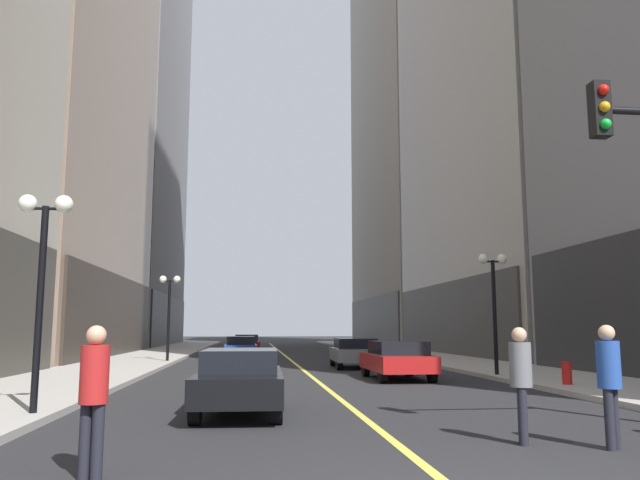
% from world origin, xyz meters
% --- Properties ---
extents(ground_plane, '(200.00, 200.00, 0.00)m').
position_xyz_m(ground_plane, '(0.00, 35.00, 0.00)').
color(ground_plane, '#262628').
extents(sidewalk_left, '(4.50, 78.00, 0.15)m').
position_xyz_m(sidewalk_left, '(-8.25, 35.00, 0.07)').
color(sidewalk_left, '#ADA8A0').
rests_on(sidewalk_left, ground).
extents(sidewalk_right, '(4.50, 78.00, 0.15)m').
position_xyz_m(sidewalk_right, '(8.25, 35.00, 0.07)').
color(sidewalk_right, '#ADA8A0').
rests_on(sidewalk_right, ground).
extents(lane_centre_stripe, '(0.16, 70.00, 0.01)m').
position_xyz_m(lane_centre_stripe, '(0.00, 35.00, 0.00)').
color(lane_centre_stripe, '#E5D64C').
rests_on(lane_centre_stripe, ground).
extents(building_left_far, '(13.45, 26.00, 63.01)m').
position_xyz_m(building_left_far, '(-17.13, 60.00, 31.42)').
color(building_left_far, gray).
rests_on(building_left_far, ground).
extents(building_right_mid, '(14.35, 24.00, 39.50)m').
position_xyz_m(building_right_mid, '(17.57, 34.50, 19.68)').
color(building_right_mid, '#A8A399').
rests_on(building_right_mid, ground).
extents(building_right_far, '(12.96, 26.00, 53.09)m').
position_xyz_m(building_right_far, '(16.88, 60.00, 26.46)').
color(building_right_far, '#A8A399').
rests_on(building_right_far, ground).
extents(car_black, '(1.84, 4.22, 1.32)m').
position_xyz_m(car_black, '(-2.47, 7.96, 0.72)').
color(car_black, black).
rests_on(car_black, ground).
extents(car_red, '(1.91, 4.23, 1.32)m').
position_xyz_m(car_red, '(2.82, 16.18, 0.72)').
color(car_red, '#B21919').
rests_on(car_red, ground).
extents(car_grey, '(2.04, 4.13, 1.32)m').
position_xyz_m(car_grey, '(2.42, 22.74, 0.72)').
color(car_grey, slate).
rests_on(car_grey, ground).
extents(car_blue, '(1.83, 4.11, 1.32)m').
position_xyz_m(car_blue, '(-2.80, 30.11, 0.72)').
color(car_blue, navy).
rests_on(car_blue, ground).
extents(car_maroon, '(1.93, 4.24, 1.32)m').
position_xyz_m(car_maroon, '(-2.55, 40.08, 0.72)').
color(car_maroon, maroon).
rests_on(car_maroon, ground).
extents(pedestrian_in_red_jacket, '(0.42, 0.42, 1.80)m').
position_xyz_m(pedestrian_in_red_jacket, '(-4.11, 2.37, 1.06)').
color(pedestrian_in_red_jacket, black).
rests_on(pedestrian_in_red_jacket, ground).
extents(pedestrian_in_blue_hoodie, '(0.47, 0.47, 1.82)m').
position_xyz_m(pedestrian_in_blue_hoodie, '(3.05, 3.43, 1.07)').
color(pedestrian_in_blue_hoodie, black).
rests_on(pedestrian_in_blue_hoodie, ground).
extents(pedestrian_in_grey_suit, '(0.44, 0.44, 1.78)m').
position_xyz_m(pedestrian_in_grey_suit, '(1.92, 3.97, 1.04)').
color(pedestrian_in_grey_suit, black).
rests_on(pedestrian_in_grey_suit, ground).
extents(street_lamp_left_near, '(1.06, 0.36, 4.43)m').
position_xyz_m(street_lamp_left_near, '(-6.40, 7.38, 3.26)').
color(street_lamp_left_near, black).
rests_on(street_lamp_left_near, ground).
extents(street_lamp_left_far, '(1.06, 0.36, 4.43)m').
position_xyz_m(street_lamp_left_far, '(-6.40, 27.09, 3.26)').
color(street_lamp_left_far, black).
rests_on(street_lamp_left_far, ground).
extents(street_lamp_right_mid, '(1.06, 0.36, 4.43)m').
position_xyz_m(street_lamp_right_mid, '(6.40, 16.16, 3.26)').
color(street_lamp_right_mid, black).
rests_on(street_lamp_right_mid, ground).
extents(fire_hydrant_right, '(0.28, 0.28, 0.80)m').
position_xyz_m(fire_hydrant_right, '(6.90, 12.12, 0.40)').
color(fire_hydrant_right, red).
rests_on(fire_hydrant_right, ground).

